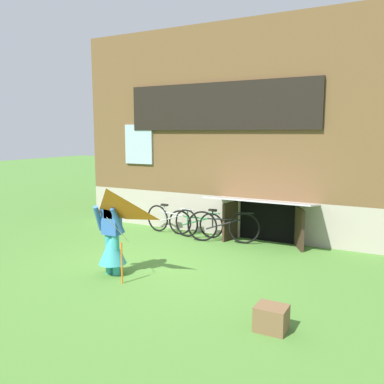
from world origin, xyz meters
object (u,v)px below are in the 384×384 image
Objects in this scene: bicycle_green at (195,223)px; bicycle_silver at (172,220)px; person at (112,241)px; kite at (107,214)px; wooden_crate at (271,318)px; bicycle_black at (223,227)px.

bicycle_green is 0.90× the size of bicycle_silver.
person reaches higher than bicycle_silver.
person is 0.93m from kite.
wooden_crate is at bearing -54.88° from bicycle_green.
bicycle_silver is 4.04× the size of wooden_crate.
bicycle_silver reaches higher than wooden_crate.
kite reaches higher than bicycle_black.
kite reaches higher than bicycle_silver.
bicycle_black is 1.53m from bicycle_silver.
kite is at bearing -89.37° from bicycle_green.
person is 0.94× the size of kite.
bicycle_green is at bearing 94.48° from kite.
kite reaches higher than person.
bicycle_green is at bearing 151.64° from bicycle_black.
person is at bearing -95.03° from bicycle_green.
person reaches higher than bicycle_green.
person is at bearing -70.81° from bicycle_silver.
bicycle_silver is at bearing 104.42° from kite.
wooden_crate is at bearing -72.74° from bicycle_black.
bicycle_black is at bearing 122.01° from wooden_crate.
bicycle_black is at bearing 3.54° from bicycle_silver.
kite is 0.96× the size of bicycle_silver.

